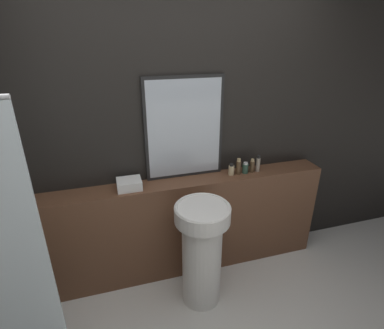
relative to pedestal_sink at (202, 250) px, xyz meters
name	(u,v)px	position (x,y,z in m)	size (l,w,h in m)	color
wall_back	(179,140)	(-0.04, 0.55, 0.74)	(8.00, 0.06, 2.50)	black
vanity_counter	(184,226)	(-0.04, 0.40, -0.04)	(2.58, 0.24, 0.93)	brown
pedestal_sink	(202,250)	(0.00, 0.00, 0.00)	(0.43, 0.43, 0.91)	white
mirror	(184,129)	(0.00, 0.50, 0.85)	(0.67, 0.03, 0.86)	black
towel_stack	(129,184)	(-0.49, 0.40, 0.46)	(0.19, 0.17, 0.08)	white
shampoo_bottle	(231,170)	(0.40, 0.40, 0.47)	(0.05, 0.05, 0.10)	#C6B284
conditioner_bottle	(238,167)	(0.46, 0.40, 0.49)	(0.04, 0.04, 0.15)	#4C3823
lotion_bottle	(245,168)	(0.53, 0.40, 0.47)	(0.05, 0.05, 0.10)	#2D4C3D
body_wash_bottle	(252,166)	(0.60, 0.40, 0.48)	(0.04, 0.04, 0.13)	#4C3823
hand_soap_bottle	(258,164)	(0.66, 0.40, 0.50)	(0.04, 0.04, 0.16)	gray
shower_panel	(11,302)	(-1.13, -0.60, 0.45)	(0.40, 0.02, 1.89)	silver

